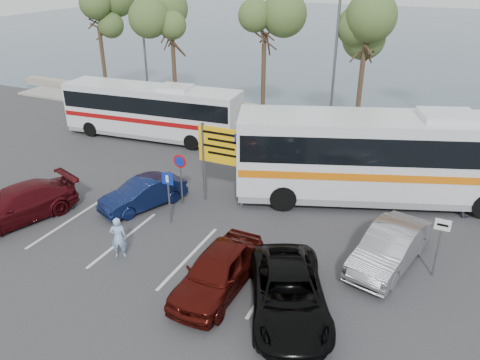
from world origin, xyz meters
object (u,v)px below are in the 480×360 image
at_px(coach_bus_left, 152,113).
at_px(car_maroon, 16,205).
at_px(street_lamp_left, 143,44).
at_px(car_silver_b, 390,247).
at_px(pedestrian_far, 465,198).
at_px(suv_black, 288,294).
at_px(pedestrian_near, 118,238).
at_px(street_lamp_right, 335,60).
at_px(car_blue, 143,194).
at_px(coach_bus_right, 392,161).
at_px(direction_sign, 222,152).
at_px(car_red, 218,271).

distance_m(coach_bus_left, car_maroon, 10.64).
distance_m(street_lamp_left, coach_bus_left, 6.50).
height_order(car_silver_b, pedestrian_far, pedestrian_far).
relative_size(suv_black, pedestrian_near, 3.02).
distance_m(street_lamp_right, car_maroon, 18.04).
xyz_separation_m(suv_black, pedestrian_far, (4.69, 8.75, 0.12)).
bearing_deg(coach_bus_left, car_blue, -58.94).
xyz_separation_m(street_lamp_left, street_lamp_right, (13.00, 0.00, 0.00)).
relative_size(coach_bus_left, coach_bus_right, 0.81).
distance_m(car_maroon, suv_black, 11.92).
distance_m(direction_sign, car_maroon, 8.67).
xyz_separation_m(car_maroon, car_red, (9.50, -0.57, 0.02)).
bearing_deg(pedestrian_far, car_silver_b, 113.48).
distance_m(street_lamp_right, suv_black, 16.51).
relative_size(coach_bus_right, car_silver_b, 3.09).
bearing_deg(direction_sign, suv_black, -48.07).
bearing_deg(pedestrian_near, direction_sign, -136.48).
distance_m(street_lamp_left, car_maroon, 16.14).
distance_m(coach_bus_left, pedestrian_near, 12.49).
bearing_deg(pedestrian_far, coach_bus_right, 48.10).
relative_size(street_lamp_left, coach_bus_left, 0.74).
relative_size(car_maroon, suv_black, 1.01).
xyz_separation_m(car_blue, pedestrian_near, (1.43, -3.50, 0.17)).
bearing_deg(car_silver_b, street_lamp_right, 127.54).
xyz_separation_m(street_lamp_right, car_blue, (-5.00, -12.02, -3.97)).
relative_size(coach_bus_right, car_red, 3.12).
distance_m(street_lamp_right, car_blue, 13.61).
bearing_deg(street_lamp_right, car_silver_b, -66.20).
distance_m(street_lamp_right, coach_bus_right, 8.76).
bearing_deg(car_silver_b, pedestrian_far, 79.13).
bearing_deg(coach_bus_left, coach_bus_right, -10.01).
distance_m(street_lamp_left, car_silver_b, 22.24).
bearing_deg(coach_bus_right, car_silver_b, -80.91).
xyz_separation_m(pedestrian_near, pedestrian_far, (11.16, 8.50, -0.01)).
height_order(coach_bus_left, coach_bus_right, coach_bus_right).
xyz_separation_m(direction_sign, suv_black, (4.90, -5.45, -1.76)).
relative_size(car_maroon, pedestrian_far, 3.11).
distance_m(car_silver_b, pedestrian_near, 9.54).
xyz_separation_m(coach_bus_left, pedestrian_far, (17.09, -2.47, -0.75)).
distance_m(coach_bus_right, car_blue, 10.81).
bearing_deg(suv_black, street_lamp_right, 75.63).
distance_m(suv_black, car_silver_b, 4.46).
bearing_deg(street_lamp_right, pedestrian_far, -42.76).
bearing_deg(car_blue, car_silver_b, 23.51).
distance_m(street_lamp_right, direction_sign, 10.73).
distance_m(direction_sign, car_blue, 3.89).
bearing_deg(car_maroon, street_lamp_right, 78.92).
relative_size(street_lamp_left, coach_bus_right, 0.60).
bearing_deg(street_lamp_right, pedestrian_near, -102.95).
relative_size(car_blue, suv_black, 0.79).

